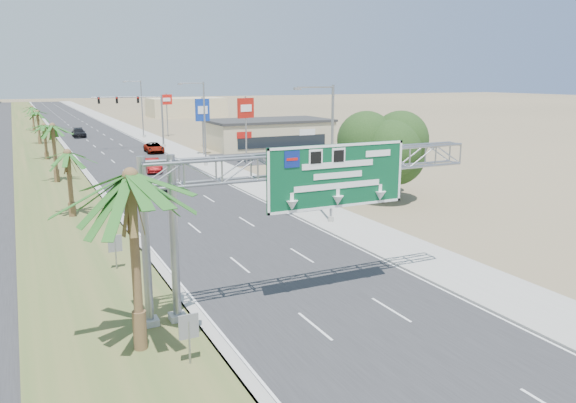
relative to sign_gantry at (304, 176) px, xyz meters
The scene contains 28 objects.
ground 11.68m from the sign_gantry, 83.89° to the right, with size 600.00×600.00×0.00m, color #8C7A59.
road 100.26m from the sign_gantry, 89.39° to the left, with size 12.00×300.00×0.02m, color #28282B.
sidewalk_right 100.71m from the sign_gantry, 84.54° to the left, with size 4.00×300.00×0.10m, color #9E9B93.
median_grass 100.65m from the sign_gantry, 95.10° to the left, with size 7.00×300.00×0.12m, color #415927.
sign_gantry is the anchor object (origin of this frame).
palm_near 8.41m from the sign_gantry, 166.68° to the right, with size 5.70×5.70×8.35m.
palm_row_b 23.66m from the sign_gantry, 110.92° to the left, with size 3.99×3.99×5.95m.
palm_row_c 39.00m from the sign_gantry, 102.50° to the left, with size 3.99×3.99×6.75m.
palm_row_d 56.73m from the sign_gantry, 98.56° to the left, with size 3.99×3.99×5.45m.
palm_row_e 75.55m from the sign_gantry, 96.41° to the left, with size 3.99×3.99×6.15m.
palm_row_f 100.44m from the sign_gantry, 94.82° to the left, with size 3.99×3.99×5.75m.
streetlight_near 14.75m from the sign_gantry, 55.30° to the left, with size 3.27×0.44×10.00m.
streetlight_mid 42.92m from the sign_gantry, 78.76° to the left, with size 3.27×0.44×10.00m.
streetlight_far 78.53m from the sign_gantry, 83.89° to the left, with size 3.27×0.44×10.00m.
signal_mast 62.37m from the sign_gantry, 84.26° to the left, with size 10.28×0.71×8.00m.
store_building 60.77m from the sign_gantry, 67.64° to the left, with size 18.00×10.00×4.00m, color #C9B388.
oak_near 22.77m from the sign_gantry, 45.02° to the left, with size 4.50×4.50×6.80m.
oak_far 27.77m from the sign_gantry, 46.48° to the left, with size 3.50×3.50×5.60m.
median_signback_a 9.06m from the sign_gantry, 149.77° to the right, with size 0.75×0.08×2.08m.
median_signback_b 11.90m from the sign_gantry, 132.65° to the left, with size 0.75×0.08×2.08m.
building_distant_right 133.78m from the sign_gantry, 76.57° to the left, with size 20.00×12.00×5.00m, color #C9B388.
car_left_lane 28.30m from the sign_gantry, 91.93° to the left, with size 1.57×3.90×1.33m, color black.
car_mid_lane 41.00m from the sign_gantry, 87.56° to the left, with size 1.65×4.73×1.56m, color maroon.
car_right_lane 57.79m from the sign_gantry, 84.29° to the left, with size 2.37×5.14×1.43m, color gray.
car_far 84.51m from the sign_gantry, 91.11° to the left, with size 2.20×5.42×1.57m, color black.
pole_sign_red_near 43.63m from the sign_gantry, 71.87° to the left, with size 2.37×1.05×8.28m.
pole_sign_blue 52.75m from the sign_gantry, 77.67° to the left, with size 2.02×0.54×7.89m.
pole_sign_red_far 79.90m from the sign_gantry, 80.56° to the left, with size 2.18×0.99×7.72m.
Camera 1 is at (-12.81, -12.69, 10.49)m, focal length 35.00 mm.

